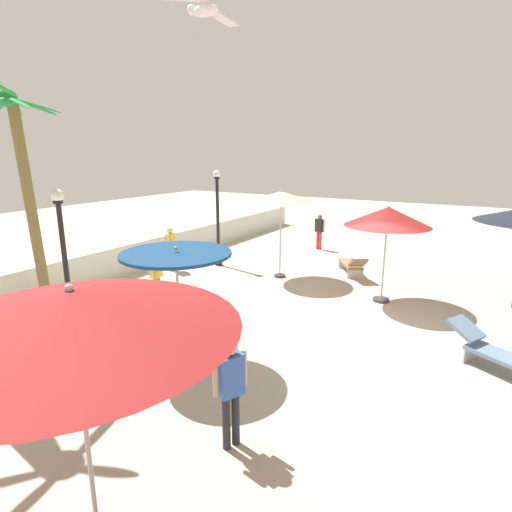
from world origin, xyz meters
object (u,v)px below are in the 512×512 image
at_px(patio_umbrella_1, 281,197).
at_px(palm_tree_1, 24,177).
at_px(lamp_post_1, 65,257).
at_px(lounge_chair_0, 493,351).
at_px(guest_2, 230,383).
at_px(lamp_post_0, 218,217).
at_px(guest_3, 156,272).
at_px(patio_umbrella_4, 176,263).
at_px(patio_umbrella_3, 388,217).
at_px(lounge_chair_1, 353,264).
at_px(patio_umbrella_2, 72,311).
at_px(seagull_0, 204,10).
at_px(guest_0, 171,244).
at_px(guest_1, 319,228).

height_order(patio_umbrella_1, palm_tree_1, palm_tree_1).
height_order(lamp_post_1, lounge_chair_0, lamp_post_1).
bearing_deg(guest_2, lamp_post_0, 36.70).
distance_m(lamp_post_1, guest_3, 2.61).
xyz_separation_m(lamp_post_1, guest_2, (-1.36, -5.57, -0.82)).
distance_m(patio_umbrella_4, lamp_post_0, 7.55).
height_order(palm_tree_1, lamp_post_1, palm_tree_1).
xyz_separation_m(patio_umbrella_3, palm_tree_1, (-5.56, 7.80, 1.13)).
bearing_deg(patio_umbrella_4, patio_umbrella_3, -24.87).
height_order(lounge_chair_1, guest_3, guest_3).
relative_size(patio_umbrella_3, lamp_post_1, 0.82).
height_order(patio_umbrella_2, guest_3, patio_umbrella_2).
relative_size(patio_umbrella_3, seagull_0, 2.31).
bearing_deg(lamp_post_1, lounge_chair_0, -70.50).
distance_m(patio_umbrella_3, seagull_0, 8.35).
relative_size(lamp_post_1, guest_3, 2.13).
height_order(patio_umbrella_4, guest_3, patio_umbrella_4).
bearing_deg(lounge_chair_1, patio_umbrella_4, 171.87).
distance_m(lamp_post_1, lounge_chair_1, 9.30).
xyz_separation_m(patio_umbrella_1, guest_2, (-7.93, -3.28, -1.74)).
height_order(lounge_chair_0, guest_0, guest_0).
relative_size(patio_umbrella_2, seagull_0, 2.56).
bearing_deg(patio_umbrella_3, guest_2, 176.88).
relative_size(guest_1, guest_2, 0.93).
bearing_deg(patio_umbrella_4, lounge_chair_1, -8.13).
relative_size(patio_umbrella_3, guest_1, 1.75).
bearing_deg(lamp_post_0, patio_umbrella_1, -93.16).
relative_size(patio_umbrella_1, palm_tree_1, 0.53).
bearing_deg(guest_2, lamp_post_1, 76.27).
bearing_deg(patio_umbrella_2, guest_2, -7.46).
bearing_deg(lamp_post_1, patio_umbrella_4, -87.19).
relative_size(palm_tree_1, lounge_chair_1, 3.05).
height_order(palm_tree_1, guest_1, palm_tree_1).
xyz_separation_m(lamp_post_0, guest_0, (-1.46, 1.09, -0.91)).
relative_size(lounge_chair_1, guest_2, 1.09).
relative_size(palm_tree_1, lamp_post_0, 1.58).
bearing_deg(guest_1, patio_umbrella_4, -172.72).
bearing_deg(patio_umbrella_2, patio_umbrella_4, 28.74).
xyz_separation_m(guest_1, guest_3, (-8.78, 1.39, 0.01)).
relative_size(patio_umbrella_3, patio_umbrella_4, 1.13).
bearing_deg(guest_2, patio_umbrella_2, 172.54).
xyz_separation_m(patio_umbrella_4, guest_1, (11.02, 1.41, -1.17)).
relative_size(patio_umbrella_4, lamp_post_0, 0.68).
relative_size(patio_umbrella_3, guest_2, 1.63).
distance_m(palm_tree_1, lamp_post_0, 6.72).
bearing_deg(patio_umbrella_1, guest_2, -157.52).
relative_size(patio_umbrella_1, lamp_post_0, 0.84).
height_order(patio_umbrella_4, lounge_chair_1, patio_umbrella_4).
distance_m(patio_umbrella_1, guest_0, 4.43).
relative_size(palm_tree_1, lamp_post_1, 1.66).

